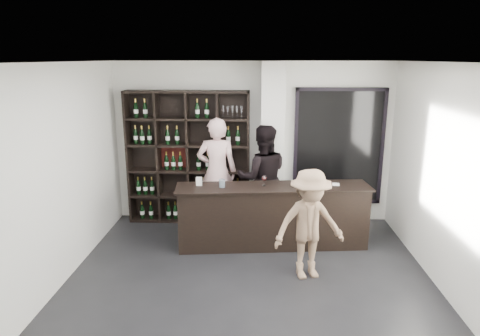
{
  "coord_description": "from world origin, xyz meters",
  "views": [
    {
      "loc": [
        0.1,
        -4.9,
        2.95
      ],
      "look_at": [
        -0.16,
        1.1,
        1.4
      ],
      "focal_mm": 32.0,
      "sensor_mm": 36.0,
      "label": 1
    }
  ],
  "objects_px": {
    "tasting_counter": "(273,216)",
    "customer": "(309,225)",
    "taster_pink": "(217,172)",
    "taster_black": "(263,178)",
    "wine_shelf": "(188,158)"
  },
  "relations": [
    {
      "from": "tasting_counter",
      "to": "customer",
      "type": "relative_size",
      "value": 1.99
    },
    {
      "from": "taster_pink",
      "to": "customer",
      "type": "xyz_separation_m",
      "value": [
        1.43,
        -1.87,
        -0.21
      ]
    },
    {
      "from": "customer",
      "to": "tasting_counter",
      "type": "bearing_deg",
      "value": 98.7
    },
    {
      "from": "taster_pink",
      "to": "customer",
      "type": "height_order",
      "value": "taster_pink"
    },
    {
      "from": "tasting_counter",
      "to": "taster_black",
      "type": "xyz_separation_m",
      "value": [
        -0.16,
        0.69,
        0.43
      ]
    },
    {
      "from": "taster_pink",
      "to": "tasting_counter",
      "type": "bearing_deg",
      "value": 137.14
    },
    {
      "from": "wine_shelf",
      "to": "taster_black",
      "type": "relative_size",
      "value": 1.29
    },
    {
      "from": "customer",
      "to": "wine_shelf",
      "type": "bearing_deg",
      "value": 117.86
    },
    {
      "from": "tasting_counter",
      "to": "customer",
      "type": "bearing_deg",
      "value": -70.92
    },
    {
      "from": "taster_pink",
      "to": "wine_shelf",
      "type": "bearing_deg",
      "value": -17.94
    },
    {
      "from": "wine_shelf",
      "to": "customer",
      "type": "relative_size",
      "value": 1.56
    },
    {
      "from": "wine_shelf",
      "to": "tasting_counter",
      "type": "height_order",
      "value": "wine_shelf"
    },
    {
      "from": "tasting_counter",
      "to": "taster_pink",
      "type": "distance_m",
      "value": 1.39
    },
    {
      "from": "customer",
      "to": "taster_pink",
      "type": "bearing_deg",
      "value": 111.33
    },
    {
      "from": "wine_shelf",
      "to": "tasting_counter",
      "type": "distance_m",
      "value": 1.96
    }
  ]
}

